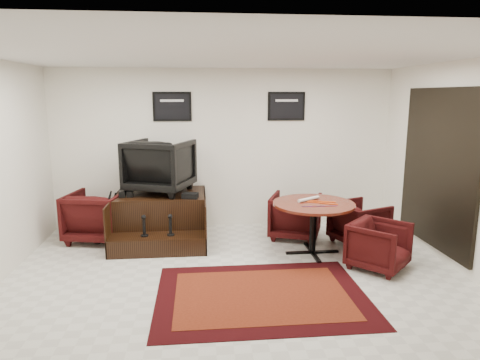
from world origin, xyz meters
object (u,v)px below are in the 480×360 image
shine_chair (160,163)px  table_chair_back (295,214)px  table_chair_corner (379,243)px  shine_podium (161,218)px  meeting_table (314,209)px  table_chair_window (359,221)px  armchair_side (97,214)px

shine_chair → table_chair_back: 2.39m
table_chair_corner → table_chair_back: bearing=75.9°
shine_podium → table_chair_corner: shine_podium is taller
shine_podium → table_chair_back: size_ratio=1.88×
shine_podium → shine_chair: shine_chair is taller
shine_podium → table_chair_back: table_chair_back is taller
meeting_table → table_chair_window: size_ratio=1.60×
shine_chair → table_chair_back: shine_chair is taller
table_chair_back → table_chair_corner: table_chair_back is taller
shine_chair → armchair_side: shine_chair is taller
table_chair_window → table_chair_corner: table_chair_window is taller
shine_podium → table_chair_back: bearing=-3.5°
shine_podium → table_chair_window: (3.17, -0.54, 0.03)m
shine_podium → table_chair_corner: 3.43m
shine_podium → table_chair_corner: (3.06, -1.54, 0.01)m
armchair_side → table_chair_back: (3.26, -0.19, -0.04)m
armchair_side → meeting_table: (3.35, -0.96, 0.25)m
armchair_side → meeting_table: bearing=175.7°
table_chair_corner → shine_podium: bearing=108.3°
shine_chair → table_chair_window: shine_chair is taller
shine_podium → table_chair_window: shine_podium is taller
armchair_side → table_chair_back: armchair_side is taller
table_chair_back → armchair_side: bearing=18.0°
shine_podium → table_chair_corner: bearing=-26.7°
shine_podium → table_chair_window: 3.22m
armchair_side → shine_podium: bearing=-171.5°
table_chair_back → meeting_table: bearing=118.3°
armchair_side → table_chair_corner: size_ratio=1.23×
shine_chair → meeting_table: bearing=175.9°
shine_podium → armchair_side: 1.05m
armchair_side → table_chair_window: 4.25m
armchair_side → meeting_table: 3.50m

